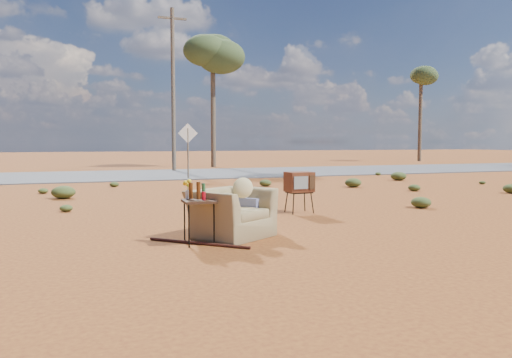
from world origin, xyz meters
name	(u,v)px	position (x,y,z in m)	size (l,w,h in m)	color
ground	(261,235)	(0.00, 0.00, 0.00)	(140.00, 140.00, 0.00)	#94531D
highway	(140,175)	(0.00, 15.00, 0.02)	(140.00, 7.00, 0.04)	#565659
armchair	(234,206)	(-0.42, 0.06, 0.46)	(1.47, 1.43, 0.99)	olive
tv_unit	(299,183)	(1.61, 2.02, 0.63)	(0.54, 0.45, 0.85)	black
side_table	(196,198)	(-1.11, -0.34, 0.66)	(0.46, 0.46, 0.91)	#3A2115
rusty_bar	(198,243)	(-1.10, -0.39, 0.02)	(0.04, 0.04, 1.63)	#4B1D14
road_sign	(188,141)	(1.50, 12.00, 1.50)	(0.78, 0.06, 2.19)	brown
eucalyptus_center	(213,56)	(5.00, 21.00, 6.43)	(3.20, 3.20, 7.60)	brown
eucalyptus_right	(421,82)	(22.00, 24.00, 5.94)	(3.20, 3.20, 7.10)	brown
utility_pole_center	(173,87)	(2.00, 17.50, 4.15)	(1.40, 0.20, 8.00)	brown
scrub_patch	(161,198)	(-0.82, 4.41, 0.14)	(17.49, 8.07, 0.33)	#455424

